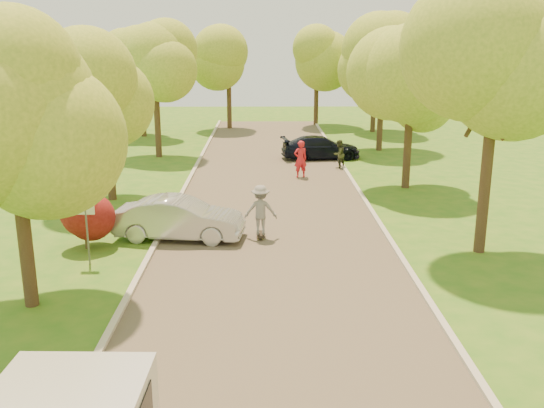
{
  "coord_description": "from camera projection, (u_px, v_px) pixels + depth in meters",
  "views": [
    {
      "loc": [
        -0.36,
        -13.88,
        6.81
      ],
      "look_at": [
        -0.06,
        6.33,
        1.3
      ],
      "focal_mm": 40.0,
      "sensor_mm": 36.0,
      "label": 1
    }
  ],
  "objects": [
    {
      "name": "tree_bg_b",
      "position": [
        379.0,
        57.0,
        44.72
      ],
      "size": [
        5.12,
        5.0,
        7.95
      ],
      "color": "#382619",
      "rests_on": "ground"
    },
    {
      "name": "dark_sedan",
      "position": [
        321.0,
        147.0,
        35.54
      ],
      "size": [
        4.81,
        2.44,
        1.34
      ],
      "primitive_type": "imported",
      "rotation": [
        0.0,
        0.0,
        1.7
      ],
      "color": "black",
      "rests_on": "ground"
    },
    {
      "name": "street_sign",
      "position": [
        86.0,
        216.0,
        18.55
      ],
      "size": [
        0.55,
        0.06,
        2.17
      ],
      "color": "#59595E",
      "rests_on": "ground"
    },
    {
      "name": "tree_r_far",
      "position": [
        387.0,
        56.0,
        36.91
      ],
      "size": [
        5.33,
        5.2,
        8.34
      ],
      "color": "#382619",
      "rests_on": "ground"
    },
    {
      "name": "tree_r_mida",
      "position": [
        502.0,
        82.0,
        18.65
      ],
      "size": [
        5.13,
        5.0,
        7.95
      ],
      "color": "#382619",
      "rests_on": "ground"
    },
    {
      "name": "curb_left",
      "position": [
        166.0,
        224.0,
        22.83
      ],
      "size": [
        0.18,
        60.0,
        0.12
      ],
      "primitive_type": "cube",
      "color": "#B2AD9E",
      "rests_on": "ground"
    },
    {
      "name": "longboard",
      "position": [
        261.0,
        235.0,
        21.52
      ],
      "size": [
        0.28,
        0.92,
        0.11
      ],
      "rotation": [
        0.0,
        0.0,
        3.11
      ],
      "color": "black",
      "rests_on": "ground"
    },
    {
      "name": "person_olive",
      "position": [
        339.0,
        154.0,
        32.9
      ],
      "size": [
        0.95,
        0.95,
        1.55
      ],
      "primitive_type": "imported",
      "rotation": [
        0.0,
        0.0,
        3.9
      ],
      "color": "#2F3520",
      "rests_on": "ground"
    },
    {
      "name": "tree_l_mida",
      "position": [
        19.0,
        109.0,
        14.7
      ],
      "size": [
        4.71,
        4.6,
        7.39
      ],
      "color": "#382619",
      "rests_on": "ground"
    },
    {
      "name": "tree_bg_a",
      "position": [
        143.0,
        61.0,
        42.6
      ],
      "size": [
        5.12,
        5.0,
        7.72
      ],
      "color": "#382619",
      "rests_on": "ground"
    },
    {
      "name": "tree_r_midb",
      "position": [
        416.0,
        83.0,
        27.5
      ],
      "size": [
        4.51,
        4.4,
        7.01
      ],
      "color": "#382619",
      "rests_on": "ground"
    },
    {
      "name": "tree_l_far",
      "position": [
        158.0,
        63.0,
        34.88
      ],
      "size": [
        4.92,
        4.8,
        7.79
      ],
      "color": "#382619",
      "rests_on": "ground"
    },
    {
      "name": "tree_l_midb",
      "position": [
        110.0,
        94.0,
        25.46
      ],
      "size": [
        4.3,
        4.2,
        6.62
      ],
      "color": "#382619",
      "rests_on": "ground"
    },
    {
      "name": "skateboarder",
      "position": [
        261.0,
        210.0,
        21.28
      ],
      "size": [
        1.17,
        0.7,
        1.78
      ],
      "primitive_type": "imported",
      "rotation": [
        0.0,
        0.0,
        3.11
      ],
      "color": "gray",
      "rests_on": "longboard"
    },
    {
      "name": "person_striped",
      "position": [
        300.0,
        159.0,
        30.66
      ],
      "size": [
        0.79,
        0.64,
        1.89
      ],
      "primitive_type": "imported",
      "rotation": [
        0.0,
        0.0,
        3.45
      ],
      "color": "red",
      "rests_on": "ground"
    },
    {
      "name": "tree_bg_c",
      "position": [
        231.0,
        63.0,
        46.62
      ],
      "size": [
        4.92,
        4.8,
        7.33
      ],
      "color": "#382619",
      "rests_on": "ground"
    },
    {
      "name": "ground",
      "position": [
        278.0,
        320.0,
        15.18
      ],
      "size": [
        100.0,
        100.0,
        0.0
      ],
      "primitive_type": "plane",
      "color": "#2D6919",
      "rests_on": "ground"
    },
    {
      "name": "road",
      "position": [
        273.0,
        225.0,
        22.9
      ],
      "size": [
        8.0,
        60.0,
        0.01
      ],
      "primitive_type": "cube",
      "color": "#4C4438",
      "rests_on": "ground"
    },
    {
      "name": "silver_sedan",
      "position": [
        179.0,
        219.0,
        21.21
      ],
      "size": [
        4.65,
        2.1,
        1.48
      ],
      "primitive_type": "imported",
      "rotation": [
        0.0,
        0.0,
        1.45
      ],
      "color": "#B3B3B8",
      "rests_on": "ground"
    },
    {
      "name": "curb_right",
      "position": [
        379.0,
        224.0,
        22.94
      ],
      "size": [
        0.18,
        60.0,
        0.12
      ],
      "primitive_type": "cube",
      "color": "#B2AD9E",
      "rests_on": "ground"
    },
    {
      "name": "tree_bg_d",
      "position": [
        320.0,
        59.0,
        48.58
      ],
      "size": [
        5.12,
        5.0,
        7.72
      ],
      "color": "#382619",
      "rests_on": "ground"
    },
    {
      "name": "red_shrub",
      "position": [
        85.0,
        217.0,
        20.11
      ],
      "size": [
        1.7,
        1.7,
        1.95
      ],
      "color": "#382619",
      "rests_on": "ground"
    }
  ]
}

